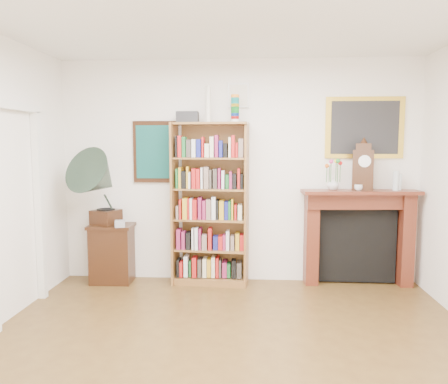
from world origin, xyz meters
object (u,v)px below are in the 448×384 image
object	(u,v)px
side_cabinet	(112,253)
teacup	(358,187)
mantel_clock	(363,168)
bottle_right	(399,182)
bottle_left	(396,181)
flower_vase	(333,184)
gramophone	(100,182)
cd_stack	(120,224)
bookshelf	(210,195)
fireplace	(358,229)

from	to	relation	value
side_cabinet	teacup	bearing A→B (deg)	-1.66
mantel_clock	teacup	size ratio (longest dim) A/B	5.81
bottle_right	bottle_left	bearing A→B (deg)	-152.63
bottle_right	teacup	bearing A→B (deg)	-170.43
side_cabinet	flower_vase	bearing A→B (deg)	-0.33
gramophone	bottle_left	bearing A→B (deg)	24.61
cd_stack	teacup	size ratio (longest dim) A/B	1.23
bookshelf	teacup	size ratio (longest dim) A/B	23.78
cd_stack	teacup	bearing A→B (deg)	2.99
teacup	bottle_right	xyz separation A→B (m)	(0.50, 0.08, 0.06)
side_cabinet	bottle_right	xyz separation A→B (m)	(3.55, 0.08, 0.92)
gramophone	bottle_right	bearing A→B (deg)	24.95
bookshelf	side_cabinet	bearing A→B (deg)	-173.25
side_cabinet	gramophone	world-z (taller)	gramophone
cd_stack	bottle_right	world-z (taller)	bottle_right
cd_stack	flower_vase	size ratio (longest dim) A/B	0.82
bookshelf	bottle_right	bearing A→B (deg)	6.61
bookshelf	teacup	distance (m)	1.80
fireplace	teacup	distance (m)	0.54
bottle_left	bookshelf	bearing A→B (deg)	-179.28
bottle_left	bottle_right	world-z (taller)	bottle_left
side_cabinet	gramophone	distance (m)	0.93
fireplace	bottle_left	distance (m)	0.74
teacup	bottle_left	distance (m)	0.47
flower_vase	fireplace	bearing A→B (deg)	8.69
bookshelf	flower_vase	distance (m)	1.51
fireplace	bottle_left	bearing A→B (deg)	-11.03
side_cabinet	flower_vase	distance (m)	2.90
bottle_right	bookshelf	bearing A→B (deg)	-178.69
cd_stack	flower_vase	world-z (taller)	flower_vase
gramophone	mantel_clock	distance (m)	3.19
teacup	bottle_left	size ratio (longest dim) A/B	0.41
fireplace	side_cabinet	bearing A→B (deg)	178.45
fireplace	mantel_clock	distance (m)	0.76
side_cabinet	bottle_left	distance (m)	3.62
gramophone	bottle_right	size ratio (longest dim) A/B	4.87
side_cabinet	cd_stack	distance (m)	0.47
mantel_clock	bottle_right	world-z (taller)	mantel_clock
flower_vase	teacup	distance (m)	0.30
mantel_clock	bottle_left	size ratio (longest dim) A/B	2.36
bookshelf	bottle_right	xyz separation A→B (m)	(2.30, 0.05, 0.17)
side_cabinet	cd_stack	world-z (taller)	cd_stack
fireplace	cd_stack	world-z (taller)	fireplace
bottle_right	gramophone	bearing A→B (deg)	-176.46
side_cabinet	fireplace	size ratio (longest dim) A/B	0.52
cd_stack	mantel_clock	xyz separation A→B (m)	(2.94, 0.21, 0.68)
side_cabinet	bottle_left	bearing A→B (deg)	-0.66
mantel_clock	bottle_left	world-z (taller)	mantel_clock
flower_vase	mantel_clock	bearing A→B (deg)	-0.85
teacup	bottle_right	distance (m)	0.51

